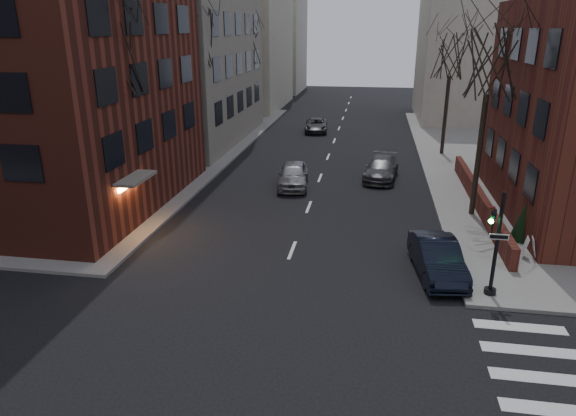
% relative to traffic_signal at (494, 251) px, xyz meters
% --- Properties ---
extents(building_left_brick, '(15.00, 15.00, 18.00)m').
position_rel_traffic_signal_xyz_m(building_left_brick, '(-23.44, 7.51, 7.09)').
color(building_left_brick, maroon).
rests_on(building_left_brick, ground).
extents(low_wall_right, '(0.35, 16.00, 1.00)m').
position_rel_traffic_signal_xyz_m(low_wall_right, '(1.36, 10.01, -1.26)').
color(low_wall_right, '#582519').
rests_on(low_wall_right, sidewalk_far_right).
extents(building_distant_la, '(14.00, 16.00, 18.00)m').
position_rel_traffic_signal_xyz_m(building_distant_la, '(-22.94, 46.01, 7.09)').
color(building_distant_la, '#BDB5A0').
rests_on(building_distant_la, ground).
extents(building_distant_ra, '(14.00, 14.00, 16.00)m').
position_rel_traffic_signal_xyz_m(building_distant_ra, '(7.06, 41.01, 6.09)').
color(building_distant_ra, '#BDB5A0').
rests_on(building_distant_ra, ground).
extents(building_distant_lb, '(10.00, 12.00, 14.00)m').
position_rel_traffic_signal_xyz_m(building_distant_lb, '(-20.94, 63.01, 5.09)').
color(building_distant_lb, '#BDB5A0').
rests_on(building_distant_lb, ground).
extents(traffic_signal, '(0.76, 0.44, 4.00)m').
position_rel_traffic_signal_xyz_m(traffic_signal, '(0.00, 0.00, 0.00)').
color(traffic_signal, black).
rests_on(traffic_signal, sidewalk_far_right).
extents(tree_left_a, '(4.18, 4.18, 10.26)m').
position_rel_traffic_signal_xyz_m(tree_left_a, '(-16.74, 5.01, 6.56)').
color(tree_left_a, '#2D231C').
rests_on(tree_left_a, sidewalk_far_left).
extents(tree_left_b, '(4.40, 4.40, 10.80)m').
position_rel_traffic_signal_xyz_m(tree_left_b, '(-16.74, 17.01, 7.00)').
color(tree_left_b, '#2D231C').
rests_on(tree_left_b, sidewalk_far_left).
extents(tree_left_c, '(3.96, 3.96, 9.72)m').
position_rel_traffic_signal_xyz_m(tree_left_c, '(-16.74, 31.01, 6.12)').
color(tree_left_c, '#2D231C').
rests_on(tree_left_c, sidewalk_far_left).
extents(tree_right_a, '(3.96, 3.96, 9.72)m').
position_rel_traffic_signal_xyz_m(tree_right_a, '(0.86, 9.01, 6.12)').
color(tree_right_a, '#2D231C').
rests_on(tree_right_a, sidewalk_far_right).
extents(tree_right_b, '(3.74, 3.74, 9.18)m').
position_rel_traffic_signal_xyz_m(tree_right_b, '(0.86, 23.01, 5.68)').
color(tree_right_b, '#2D231C').
rests_on(tree_right_b, sidewalk_far_right).
extents(streetlamp_near, '(0.36, 0.36, 6.28)m').
position_rel_traffic_signal_xyz_m(streetlamp_near, '(-16.14, 13.01, 2.33)').
color(streetlamp_near, black).
rests_on(streetlamp_near, sidewalk_far_left).
extents(streetlamp_far, '(0.36, 0.36, 6.28)m').
position_rel_traffic_signal_xyz_m(streetlamp_far, '(-16.14, 33.01, 2.33)').
color(streetlamp_far, black).
rests_on(streetlamp_far, sidewalk_far_left).
extents(parked_sedan, '(2.19, 4.71, 1.49)m').
position_rel_traffic_signal_xyz_m(parked_sedan, '(-1.74, 1.57, -1.16)').
color(parked_sedan, black).
rests_on(parked_sedan, ground).
extents(car_lane_silver, '(2.32, 4.74, 1.56)m').
position_rel_traffic_signal_xyz_m(car_lane_silver, '(-9.42, 12.75, -1.13)').
color(car_lane_silver, gray).
rests_on(car_lane_silver, ground).
extents(car_lane_gray, '(2.57, 5.09, 1.42)m').
position_rel_traffic_signal_xyz_m(car_lane_gray, '(-3.91, 15.42, -1.20)').
color(car_lane_gray, '#3F3F44').
rests_on(car_lane_gray, ground).
extents(car_lane_far, '(2.47, 4.67, 1.25)m').
position_rel_traffic_signal_xyz_m(car_lane_far, '(-10.02, 30.93, -1.28)').
color(car_lane_far, '#3B3A3F').
rests_on(car_lane_far, ground).
extents(sandwich_board, '(0.47, 0.62, 0.93)m').
position_rel_traffic_signal_xyz_m(sandwich_board, '(2.34, 3.63, -1.30)').
color(sandwich_board, white).
rests_on(sandwich_board, sidewalk_far_right).
extents(evergreen_shrub, '(1.20, 1.20, 1.85)m').
position_rel_traffic_signal_xyz_m(evergreen_shrub, '(2.56, 5.67, -0.83)').
color(evergreen_shrub, black).
rests_on(evergreen_shrub, sidewalk_far_right).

